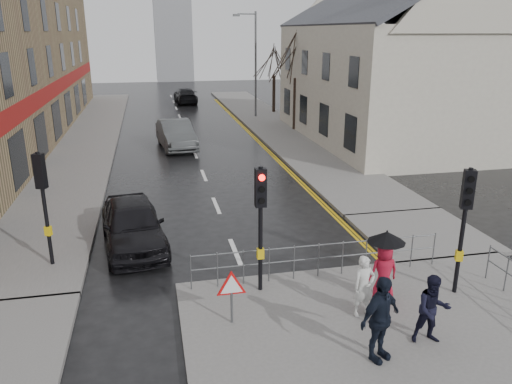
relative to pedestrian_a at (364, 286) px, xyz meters
name	(u,v)px	position (x,y,z in m)	size (l,w,h in m)	color
ground	(255,298)	(-2.35, 1.53, -0.91)	(120.00, 120.00, 0.00)	black
near_pavement	(428,363)	(0.65, -1.97, -0.84)	(10.00, 9.00, 0.14)	#605E5B
left_pavement	(88,135)	(-8.85, 24.53, -0.84)	(4.00, 44.00, 0.14)	#605E5B
right_pavement	(270,123)	(4.15, 26.53, -0.84)	(4.00, 40.00, 0.14)	#605E5B
pavement_bridge_right	(421,233)	(4.15, 4.53, -0.84)	(4.00, 4.20, 0.14)	#605E5B
building_right_cream	(384,64)	(9.65, 19.53, 3.87)	(9.00, 16.40, 10.10)	beige
church_tower	(172,13)	(-0.85, 63.53, 8.09)	(5.00, 5.00, 18.00)	gray
traffic_signal_near_left	(261,208)	(-2.15, 1.73, 1.55)	(0.28, 0.27, 3.40)	black
traffic_signal_near_right	(465,210)	(2.85, 0.53, 1.55)	(0.34, 0.33, 3.40)	black
traffic_signal_far_left	(42,189)	(-7.85, 4.54, 1.55)	(0.34, 0.33, 3.40)	black
guard_railing_front	(319,253)	(-0.40, 2.13, -0.05)	(7.14, 0.04, 1.00)	#595B5E
warning_sign	(231,288)	(-3.15, 0.33, 0.13)	(0.80, 0.07, 1.35)	#595B5E
street_lamp	(253,58)	(3.47, 29.53, 3.80)	(1.83, 0.25, 8.00)	#595B5E
tree_near	(296,55)	(5.15, 23.53, 4.23)	(2.40, 2.40, 6.58)	#2D2119
tree_far	(274,60)	(5.65, 31.53, 3.51)	(2.40, 2.40, 5.64)	#2D2119
pedestrian_a	(364,286)	(0.00, 0.00, 0.00)	(0.56, 0.37, 1.54)	silver
pedestrian_b	(433,310)	(1.01, -1.34, 0.03)	(0.78, 0.61, 1.60)	black
pedestrian_with_umbrella	(385,261)	(0.81, 0.61, 0.30)	(0.96, 0.96, 1.87)	#A41329
pedestrian_d	(380,319)	(-0.38, -1.66, 0.18)	(1.11, 0.46, 1.90)	black
car_parked	(133,224)	(-5.51, 5.59, -0.12)	(1.87, 4.64, 1.58)	black
car_mid	(176,135)	(-3.29, 19.80, -0.08)	(1.76, 5.04, 1.66)	#3D4041
car_far	(185,96)	(-1.22, 39.43, -0.20)	(2.00, 4.92, 1.43)	black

